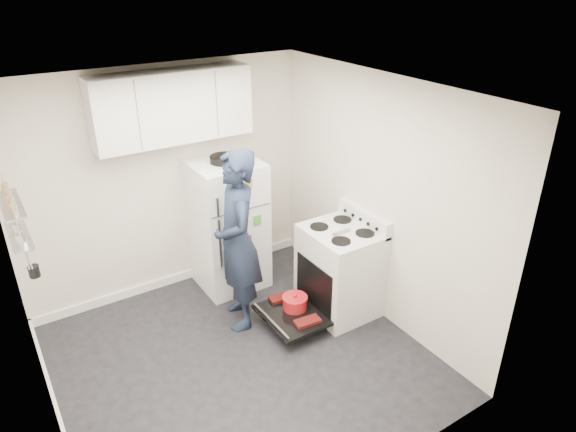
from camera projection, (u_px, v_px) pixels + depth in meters
room at (230, 248)px, 4.32m from camera, size 3.21×3.21×2.51m
electric_range at (339, 271)px, 5.37m from camera, size 0.66×0.76×1.10m
open_oven_door at (293, 310)px, 5.24m from camera, size 0.55×0.70×0.21m
refrigerator at (228, 224)px, 5.72m from camera, size 0.72×0.74×1.56m
upper_cabinets at (172, 106)px, 5.05m from camera, size 1.60×0.33×0.70m
wall_shelf_rack at (15, 221)px, 3.74m from camera, size 0.14×0.60×0.61m
person at (237, 241)px, 4.99m from camera, size 0.62×0.78×1.86m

